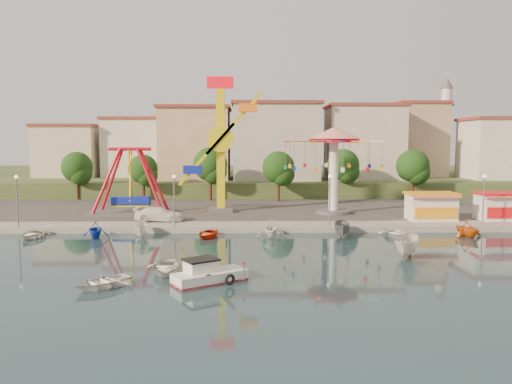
{
  "coord_description": "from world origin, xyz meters",
  "views": [
    {
      "loc": [
        -0.42,
        -37.91,
        9.17
      ],
      "look_at": [
        0.41,
        14.0,
        4.0
      ],
      "focal_mm": 35.0,
      "sensor_mm": 36.0,
      "label": 1
    }
  ],
  "objects_px": {
    "pirate_ship_ride": "(131,182)",
    "skiff": "(408,246)",
    "van": "(159,214)",
    "wave_swinger": "(334,151)",
    "kamikaze_tower": "(224,148)",
    "cabin_motorboat": "(208,276)",
    "rowboat_a": "(166,267)"
  },
  "relations": [
    {
      "from": "rowboat_a",
      "to": "skiff",
      "type": "distance_m",
      "value": 19.07
    },
    {
      "from": "pirate_ship_ride",
      "to": "van",
      "type": "height_order",
      "value": "pirate_ship_ride"
    },
    {
      "from": "wave_swinger",
      "to": "cabin_motorboat",
      "type": "relative_size",
      "value": 2.28
    },
    {
      "from": "kamikaze_tower",
      "to": "van",
      "type": "bearing_deg",
      "value": -133.12
    },
    {
      "from": "van",
      "to": "rowboat_a",
      "type": "bearing_deg",
      "value": -168.09
    },
    {
      "from": "wave_swinger",
      "to": "van",
      "type": "relative_size",
      "value": 2.19
    },
    {
      "from": "wave_swinger",
      "to": "cabin_motorboat",
      "type": "xyz_separation_m",
      "value": [
        -12.94,
        -27.64,
        -7.74
      ]
    },
    {
      "from": "kamikaze_tower",
      "to": "pirate_ship_ride",
      "type": "bearing_deg",
      "value": -172.59
    },
    {
      "from": "pirate_ship_ride",
      "to": "van",
      "type": "distance_m",
      "value": 7.8
    },
    {
      "from": "van",
      "to": "skiff",
      "type": "bearing_deg",
      "value": -123.2
    },
    {
      "from": "kamikaze_tower",
      "to": "cabin_motorboat",
      "type": "xyz_separation_m",
      "value": [
        0.33,
        -29.06,
        -8.02
      ]
    },
    {
      "from": "kamikaze_tower",
      "to": "van",
      "type": "distance_m",
      "value": 12.1
    },
    {
      "from": "kamikaze_tower",
      "to": "wave_swinger",
      "type": "relative_size",
      "value": 1.42
    },
    {
      "from": "kamikaze_tower",
      "to": "van",
      "type": "height_order",
      "value": "kamikaze_tower"
    },
    {
      "from": "pirate_ship_ride",
      "to": "wave_swinger",
      "type": "bearing_deg",
      "value": 0.04
    },
    {
      "from": "skiff",
      "to": "rowboat_a",
      "type": "bearing_deg",
      "value": -138.52
    },
    {
      "from": "wave_swinger",
      "to": "skiff",
      "type": "relative_size",
      "value": 2.51
    },
    {
      "from": "pirate_ship_ride",
      "to": "wave_swinger",
      "type": "height_order",
      "value": "wave_swinger"
    },
    {
      "from": "pirate_ship_ride",
      "to": "skiff",
      "type": "height_order",
      "value": "pirate_ship_ride"
    },
    {
      "from": "kamikaze_tower",
      "to": "cabin_motorboat",
      "type": "height_order",
      "value": "kamikaze_tower"
    },
    {
      "from": "wave_swinger",
      "to": "rowboat_a",
      "type": "height_order",
      "value": "wave_swinger"
    },
    {
      "from": "pirate_ship_ride",
      "to": "skiff",
      "type": "relative_size",
      "value": 2.16
    },
    {
      "from": "van",
      "to": "wave_swinger",
      "type": "bearing_deg",
      "value": -73.42
    },
    {
      "from": "skiff",
      "to": "van",
      "type": "bearing_deg",
      "value": 174.09
    },
    {
      "from": "rowboat_a",
      "to": "van",
      "type": "distance_m",
      "value": 19.9
    },
    {
      "from": "kamikaze_tower",
      "to": "skiff",
      "type": "relative_size",
      "value": 3.57
    },
    {
      "from": "skiff",
      "to": "van",
      "type": "relative_size",
      "value": 0.87
    },
    {
      "from": "rowboat_a",
      "to": "kamikaze_tower",
      "type": "bearing_deg",
      "value": 76.79
    },
    {
      "from": "wave_swinger",
      "to": "skiff",
      "type": "xyz_separation_m",
      "value": [
        2.46,
        -20.73,
        -7.3
      ]
    },
    {
      "from": "pirate_ship_ride",
      "to": "cabin_motorboat",
      "type": "height_order",
      "value": "pirate_ship_ride"
    },
    {
      "from": "van",
      "to": "pirate_ship_ride",
      "type": "bearing_deg",
      "value": 37.99
    },
    {
      "from": "pirate_ship_ride",
      "to": "cabin_motorboat",
      "type": "xyz_separation_m",
      "value": [
        11.4,
        -27.62,
        -3.94
      ]
    }
  ]
}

